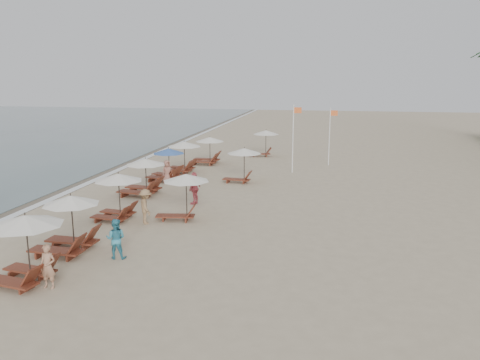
% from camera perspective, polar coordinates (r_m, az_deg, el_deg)
% --- Properties ---
extents(ground, '(160.00, 160.00, 0.00)m').
position_cam_1_polar(ground, '(19.00, -2.56, -8.79)').
color(ground, tan).
rests_on(ground, ground).
extents(wet_sand_band, '(3.20, 140.00, 0.01)m').
position_cam_1_polar(wet_sand_band, '(32.66, -20.06, -0.56)').
color(wet_sand_band, '#6B5E4C').
rests_on(wet_sand_band, ground).
extents(foam_line, '(0.50, 140.00, 0.02)m').
position_cam_1_polar(foam_line, '(32.02, -18.07, -0.65)').
color(foam_line, white).
rests_on(foam_line, ground).
extents(lounger_station_0, '(2.64, 2.44, 2.38)m').
position_cam_1_polar(lounger_station_0, '(17.62, -24.16, -7.15)').
color(lounger_station_0, brown).
rests_on(lounger_station_0, ground).
extents(lounger_station_1, '(2.65, 2.16, 2.31)m').
position_cam_1_polar(lounger_station_1, '(20.08, -19.72, -5.20)').
color(lounger_station_1, brown).
rests_on(lounger_station_1, ground).
extents(lounger_station_2, '(2.47, 2.28, 2.26)m').
position_cam_1_polar(lounger_station_2, '(23.86, -14.37, -1.66)').
color(lounger_station_2, brown).
rests_on(lounger_station_2, ground).
extents(lounger_station_3, '(2.79, 2.33, 2.13)m').
position_cam_1_polar(lounger_station_3, '(28.57, -11.49, 0.26)').
color(lounger_station_3, brown).
rests_on(lounger_station_3, ground).
extents(lounger_station_4, '(2.59, 2.43, 2.14)m').
position_cam_1_polar(lounger_station_4, '(32.30, -8.77, 1.69)').
color(lounger_station_4, brown).
rests_on(lounger_station_4, ground).
extents(lounger_station_5, '(2.64, 2.39, 2.21)m').
position_cam_1_polar(lounger_station_5, '(34.78, -6.86, 2.81)').
color(lounger_station_5, brown).
rests_on(lounger_station_5, ground).
extents(lounger_station_6, '(2.67, 2.25, 2.12)m').
position_cam_1_polar(lounger_station_6, '(37.94, -3.94, 3.40)').
color(lounger_station_6, brown).
rests_on(lounger_station_6, ground).
extents(inland_station_0, '(2.60, 2.24, 2.22)m').
position_cam_1_polar(inland_station_0, '(23.21, -6.82, -1.24)').
color(inland_station_0, brown).
rests_on(inland_station_0, ground).
extents(inland_station_1, '(2.54, 2.24, 2.22)m').
position_cam_1_polar(inland_station_1, '(31.20, 0.18, 2.38)').
color(inland_station_1, brown).
rests_on(inland_station_1, ground).
extents(inland_station_2, '(2.58, 2.24, 2.22)m').
position_cam_1_polar(inland_station_2, '(41.50, 2.81, 4.80)').
color(inland_station_2, brown).
rests_on(inland_station_2, ground).
extents(beachgoer_near, '(0.55, 0.36, 1.49)m').
position_cam_1_polar(beachgoer_near, '(17.13, -21.63, -9.41)').
color(beachgoer_near, '#A9795C').
rests_on(beachgoer_near, ground).
extents(beachgoer_mid_a, '(0.83, 0.68, 1.55)m').
position_cam_1_polar(beachgoer_mid_a, '(19.00, -14.37, -6.69)').
color(beachgoer_mid_a, teal).
rests_on(beachgoer_mid_a, ground).
extents(beachgoer_mid_b, '(1.11, 1.23, 1.65)m').
position_cam_1_polar(beachgoer_mid_b, '(23.02, -11.01, -3.08)').
color(beachgoer_mid_b, '#906E49').
rests_on(beachgoer_mid_b, ground).
extents(beachgoer_far_a, '(0.67, 1.11, 1.76)m').
position_cam_1_polar(beachgoer_far_a, '(26.12, -5.33, -0.96)').
color(beachgoer_far_a, '#C34E56').
rests_on(beachgoer_far_a, ground).
extents(beachgoer_far_b, '(0.84, 0.88, 1.52)m').
position_cam_1_polar(beachgoer_far_b, '(31.33, -8.56, 0.94)').
color(beachgoer_far_b, '#A26958').
rests_on(beachgoer_far_b, ground).
extents(flag_pole_near, '(0.60, 0.08, 4.82)m').
position_cam_1_polar(flag_pole_near, '(34.45, 6.30, 5.23)').
color(flag_pole_near, silver).
rests_on(flag_pole_near, ground).
extents(flag_pole_far, '(0.60, 0.08, 4.40)m').
position_cam_1_polar(flag_pole_far, '(37.80, 10.52, 5.38)').
color(flag_pole_far, silver).
rests_on(flag_pole_far, ground).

